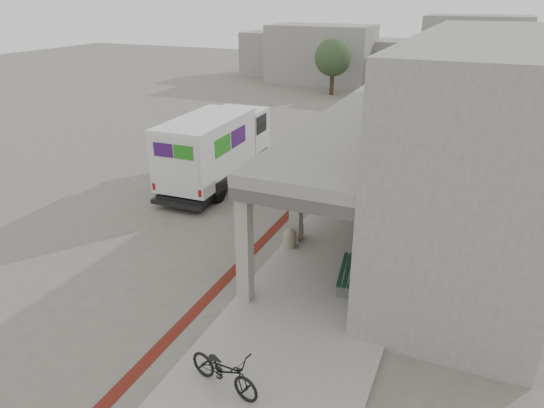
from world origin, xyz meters
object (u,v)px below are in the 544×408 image
at_px(fedex_truck, 217,147).
at_px(bicycle_black, 224,370).
at_px(bench, 348,273).
at_px(utility_cabinet, 384,228).

distance_m(fedex_truck, bicycle_black, 13.25).
height_order(bench, bicycle_black, bicycle_black).
distance_m(bench, utility_cabinet, 3.12).
height_order(fedex_truck, bench, fedex_truck).
xyz_separation_m(bench, bicycle_black, (-1.35, -5.26, 0.15)).
bearing_deg(bicycle_black, fedex_truck, 42.90).
relative_size(utility_cabinet, bicycle_black, 0.58).
relative_size(bench, bicycle_black, 1.10).
xyz_separation_m(fedex_truck, bicycle_black, (6.58, -11.45, -1.14)).
bearing_deg(bench, fedex_truck, 133.40).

